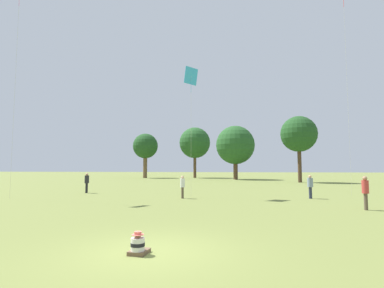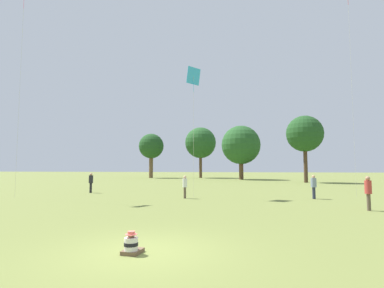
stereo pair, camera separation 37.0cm
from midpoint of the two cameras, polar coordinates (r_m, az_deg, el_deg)
name	(u,v)px [view 1 (the left image)]	position (r m, az deg, el deg)	size (l,w,h in m)	color
ground_plane	(150,252)	(8.43, -9.29, -19.65)	(300.00, 300.00, 0.00)	olive
seated_toddler	(138,245)	(8.21, -11.57, -18.37)	(0.48, 0.58, 0.59)	brown
person_standing_0	(310,185)	(23.34, 21.17, -7.24)	(0.44, 0.44, 1.69)	#282D42
person_standing_2	(365,190)	(18.26, 29.63, -7.56)	(0.44, 0.44, 1.77)	brown
person_standing_3	(87,181)	(28.20, -19.77, -6.67)	(0.48, 0.48, 1.75)	black
person_standing_4	(183,185)	(21.93, -2.30, -7.77)	(0.43, 0.43, 1.64)	brown
kite_0	(344,2)	(29.79, 26.56, 23.09)	(0.86, 0.65, 17.40)	red
kite_2	(191,78)	(24.02, -0.64, 12.48)	(0.98, 1.19, 10.05)	#339EDB
distant_tree_0	(195,143)	(67.42, 0.38, 0.21)	(6.95, 6.95, 11.35)	brown
distant_tree_1	(145,146)	(67.40, -9.03, -0.46)	(5.53, 5.53, 9.86)	brown
distant_tree_2	(235,145)	(58.54, 8.07, -0.21)	(7.46, 7.46, 10.38)	brown
distant_tree_3	(299,134)	(48.86, 19.47, 1.76)	(5.52, 5.52, 10.19)	#473323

